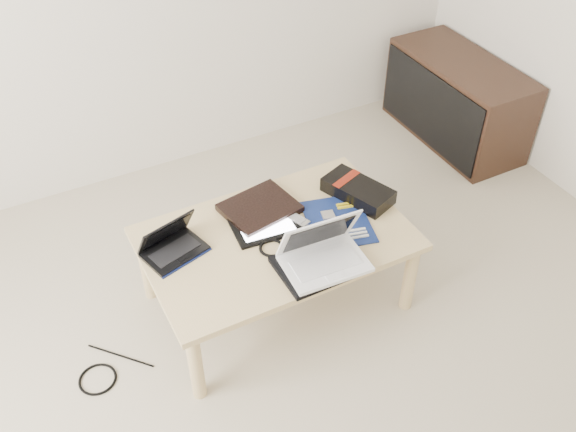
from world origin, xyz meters
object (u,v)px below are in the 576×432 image
netbook (172,245)px  gpu_box (358,191)px  coffee_table (276,244)px  media_cabinet (456,100)px  white_laptop (323,253)px

netbook → gpu_box: size_ratio=0.81×
coffee_table → media_cabinet: (1.55, 0.70, -0.10)m
coffee_table → white_laptop: white_laptop is taller
white_laptop → gpu_box: 0.47m
coffee_table → media_cabinet: bearing=24.4°
coffee_table → media_cabinet: size_ratio=1.22×
white_laptop → media_cabinet: bearing=32.7°
media_cabinet → netbook: size_ratio=3.20×
white_laptop → netbook: bearing=145.1°
media_cabinet → gpu_box: media_cabinet is taller
coffee_table → white_laptop: 0.28m
media_cabinet → gpu_box: (-1.11, -0.64, 0.18)m
netbook → white_laptop: 0.61m
media_cabinet → gpu_box: size_ratio=2.60×
media_cabinet → netbook: 2.06m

